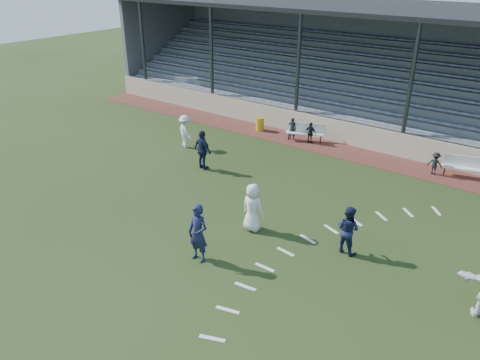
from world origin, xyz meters
name	(u,v)px	position (x,y,z in m)	size (l,w,h in m)	color
ground	(197,238)	(0.00, 0.00, 0.00)	(90.00, 90.00, 0.00)	#243415
cinder_track	(334,149)	(0.00, 10.50, 0.01)	(34.00, 2.00, 0.02)	#532621
retaining_wall	(344,133)	(0.00, 11.55, 0.60)	(34.00, 0.18, 1.20)	beige
bench_left	(306,130)	(-1.77, 10.70, 0.58)	(1.99, 1.25, 0.95)	silver
bench_right	(467,165)	(6.22, 10.95, 0.58)	(2.04, 0.95, 0.95)	silver
trash_bin	(260,124)	(-4.66, 10.60, 0.39)	(0.46, 0.46, 0.74)	gold
football	(198,240)	(0.24, -0.21, 0.12)	(0.24, 0.24, 0.24)	red
player_white_lead	(253,208)	(1.20, 1.64, 0.89)	(0.87, 0.57, 1.79)	white
player_navy_lead	(198,233)	(0.90, -0.91, 0.99)	(0.72, 0.47, 1.97)	#161C3D
player_navy_mid	(348,230)	(4.49, 2.38, 0.84)	(0.81, 0.63, 1.67)	#161C3D
player_white_wing	(185,131)	(-6.28, 6.21, 0.84)	(1.09, 0.63, 1.69)	white
player_navy_wing	(203,150)	(-3.74, 4.65, 0.92)	(1.08, 0.45, 1.84)	#161C3D
sub_left_near	(292,129)	(-2.46, 10.44, 0.62)	(0.43, 0.29, 1.19)	black
sub_left_far	(311,133)	(-1.39, 10.50, 0.58)	(0.66, 0.27, 1.12)	black
sub_right	(435,163)	(5.00, 10.40, 0.54)	(0.67, 0.39, 1.04)	black
grandstand	(382,84)	(0.01, 16.26, 2.20)	(34.60, 9.00, 6.61)	slate
penalty_arc	(300,282)	(4.12, 0.00, 0.01)	(3.89, 14.63, 0.01)	silver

